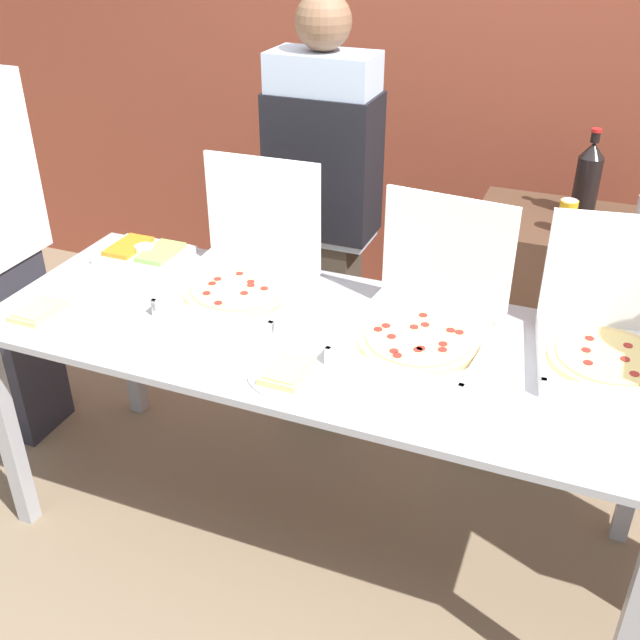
{
  "coord_description": "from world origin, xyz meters",
  "views": [
    {
      "loc": [
        0.77,
        -1.92,
        2.13
      ],
      "look_at": [
        0.0,
        0.0,
        0.92
      ],
      "focal_mm": 42.0,
      "sensor_mm": 36.0,
      "label": 1
    }
  ],
  "objects_px": {
    "pizza_box_far_right": "(425,320)",
    "soda_bottle": "(588,178)",
    "veggie_tray": "(145,253)",
    "soda_can_colored": "(567,216)",
    "pizza_box_near_left": "(245,271)",
    "paper_plate_front_center": "(288,373)",
    "paper_plate_front_right": "(38,313)",
    "pizza_box_far_left": "(609,337)",
    "person_server_vest": "(323,201)"
  },
  "relations": [
    {
      "from": "pizza_box_far_right",
      "to": "soda_can_colored",
      "type": "distance_m",
      "value": 0.8
    },
    {
      "from": "veggie_tray",
      "to": "paper_plate_front_center",
      "type": "bearing_deg",
      "value": -32.1
    },
    {
      "from": "soda_can_colored",
      "to": "person_server_vest",
      "type": "distance_m",
      "value": 0.94
    },
    {
      "from": "soda_bottle",
      "to": "person_server_vest",
      "type": "xyz_separation_m",
      "value": [
        -0.98,
        -0.28,
        -0.13
      ]
    },
    {
      "from": "pizza_box_near_left",
      "to": "veggie_tray",
      "type": "relative_size",
      "value": 1.45
    },
    {
      "from": "pizza_box_near_left",
      "to": "pizza_box_far_right",
      "type": "relative_size",
      "value": 0.97
    },
    {
      "from": "pizza_box_near_left",
      "to": "pizza_box_far_right",
      "type": "height_order",
      "value": "pizza_box_near_left"
    },
    {
      "from": "pizza_box_near_left",
      "to": "person_server_vest",
      "type": "bearing_deg",
      "value": 79.45
    },
    {
      "from": "pizza_box_near_left",
      "to": "soda_can_colored",
      "type": "xyz_separation_m",
      "value": [
        1.02,
        0.62,
        0.13
      ]
    },
    {
      "from": "paper_plate_front_right",
      "to": "soda_bottle",
      "type": "height_order",
      "value": "soda_bottle"
    },
    {
      "from": "paper_plate_front_center",
      "to": "veggie_tray",
      "type": "xyz_separation_m",
      "value": [
        -0.84,
        0.53,
        0.01
      ]
    },
    {
      "from": "pizza_box_far_left",
      "to": "soda_can_colored",
      "type": "distance_m",
      "value": 0.65
    },
    {
      "from": "soda_bottle",
      "to": "soda_can_colored",
      "type": "distance_m",
      "value": 0.22
    },
    {
      "from": "pizza_box_far_right",
      "to": "paper_plate_front_center",
      "type": "height_order",
      "value": "pizza_box_far_right"
    },
    {
      "from": "pizza_box_far_left",
      "to": "veggie_tray",
      "type": "xyz_separation_m",
      "value": [
        -1.71,
        0.07,
        -0.05
      ]
    },
    {
      "from": "pizza_box_far_left",
      "to": "soda_bottle",
      "type": "xyz_separation_m",
      "value": [
        -0.17,
        0.81,
        0.22
      ]
    },
    {
      "from": "pizza_box_far_right",
      "to": "soda_bottle",
      "type": "distance_m",
      "value": 1.01
    },
    {
      "from": "pizza_box_near_left",
      "to": "paper_plate_front_right",
      "type": "relative_size",
      "value": 2.05
    },
    {
      "from": "pizza_box_far_right",
      "to": "pizza_box_far_left",
      "type": "relative_size",
      "value": 1.0
    },
    {
      "from": "soda_bottle",
      "to": "paper_plate_front_center",
      "type": "bearing_deg",
      "value": -118.95
    },
    {
      "from": "paper_plate_front_right",
      "to": "soda_bottle",
      "type": "bearing_deg",
      "value": 37.49
    },
    {
      "from": "veggie_tray",
      "to": "pizza_box_far_right",
      "type": "bearing_deg",
      "value": -8.96
    },
    {
      "from": "person_server_vest",
      "to": "pizza_box_far_right",
      "type": "bearing_deg",
      "value": 133.31
    },
    {
      "from": "pizza_box_far_right",
      "to": "pizza_box_far_left",
      "type": "xyz_separation_m",
      "value": [
        0.55,
        0.11,
        -0.0
      ]
    },
    {
      "from": "pizza_box_far_right",
      "to": "soda_can_colored",
      "type": "relative_size",
      "value": 3.93
    },
    {
      "from": "pizza_box_near_left",
      "to": "person_server_vest",
      "type": "distance_m",
      "value": 0.55
    },
    {
      "from": "paper_plate_front_right",
      "to": "soda_can_colored",
      "type": "relative_size",
      "value": 1.85
    },
    {
      "from": "pizza_box_far_right",
      "to": "soda_bottle",
      "type": "relative_size",
      "value": 1.45
    },
    {
      "from": "soda_can_colored",
      "to": "soda_bottle",
      "type": "bearing_deg",
      "value": 78.37
    },
    {
      "from": "soda_bottle",
      "to": "person_server_vest",
      "type": "height_order",
      "value": "person_server_vest"
    },
    {
      "from": "pizza_box_far_left",
      "to": "paper_plate_front_center",
      "type": "bearing_deg",
      "value": -161.45
    },
    {
      "from": "pizza_box_far_left",
      "to": "veggie_tray",
      "type": "bearing_deg",
      "value": 168.26
    },
    {
      "from": "pizza_box_far_left",
      "to": "veggie_tray",
      "type": "distance_m",
      "value": 1.71
    },
    {
      "from": "pizza_box_far_right",
      "to": "paper_plate_front_right",
      "type": "relative_size",
      "value": 2.12
    },
    {
      "from": "paper_plate_front_right",
      "to": "paper_plate_front_center",
      "type": "xyz_separation_m",
      "value": [
        0.93,
        -0.01,
        -0.0
      ]
    },
    {
      "from": "paper_plate_front_right",
      "to": "paper_plate_front_center",
      "type": "bearing_deg",
      "value": -0.85
    },
    {
      "from": "pizza_box_near_left",
      "to": "paper_plate_front_center",
      "type": "xyz_separation_m",
      "value": [
        0.36,
        -0.44,
        -0.07
      ]
    },
    {
      "from": "pizza_box_far_left",
      "to": "soda_can_colored",
      "type": "height_order",
      "value": "pizza_box_far_left"
    },
    {
      "from": "veggie_tray",
      "to": "paper_plate_front_right",
      "type": "bearing_deg",
      "value": -99.38
    },
    {
      "from": "pizza_box_far_right",
      "to": "soda_bottle",
      "type": "xyz_separation_m",
      "value": [
        0.38,
        0.92,
        0.21
      ]
    },
    {
      "from": "pizza_box_far_left",
      "to": "paper_plate_front_right",
      "type": "relative_size",
      "value": 2.12
    },
    {
      "from": "soda_can_colored",
      "to": "person_server_vest",
      "type": "height_order",
      "value": "person_server_vest"
    },
    {
      "from": "soda_bottle",
      "to": "pizza_box_near_left",
      "type": "bearing_deg",
      "value": -142.21
    },
    {
      "from": "veggie_tray",
      "to": "soda_can_colored",
      "type": "bearing_deg",
      "value": 19.46
    },
    {
      "from": "soda_can_colored",
      "to": "pizza_box_far_left",
      "type": "bearing_deg",
      "value": -71.03
    },
    {
      "from": "paper_plate_front_center",
      "to": "soda_can_colored",
      "type": "height_order",
      "value": "soda_can_colored"
    },
    {
      "from": "pizza_box_near_left",
      "to": "soda_bottle",
      "type": "bearing_deg",
      "value": 35.92
    },
    {
      "from": "paper_plate_front_center",
      "to": "paper_plate_front_right",
      "type": "bearing_deg",
      "value": 179.15
    },
    {
      "from": "soda_bottle",
      "to": "person_server_vest",
      "type": "bearing_deg",
      "value": -163.88
    },
    {
      "from": "pizza_box_far_right",
      "to": "veggie_tray",
      "type": "bearing_deg",
      "value": 176.6
    }
  ]
}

